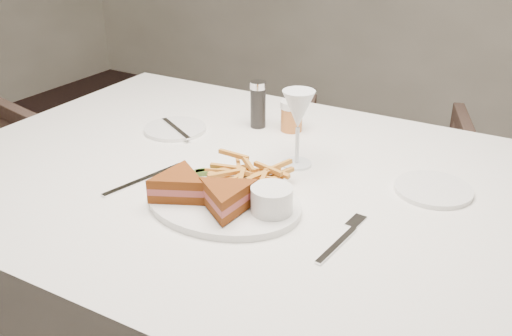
% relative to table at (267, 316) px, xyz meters
% --- Properties ---
extents(table, '(1.53, 1.04, 0.75)m').
position_rel_table_xyz_m(table, '(0.00, 0.00, 0.00)').
color(table, white).
rests_on(table, ground).
extents(chair_far, '(0.79, 0.76, 0.64)m').
position_rel_table_xyz_m(chair_far, '(-0.04, 0.90, -0.05)').
color(chair_far, '#4B372E').
rests_on(chair_far, ground).
extents(table_setting, '(0.83, 0.63, 0.18)m').
position_rel_table_xyz_m(table_setting, '(-0.02, -0.05, 0.41)').
color(table_setting, white).
rests_on(table_setting, table).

